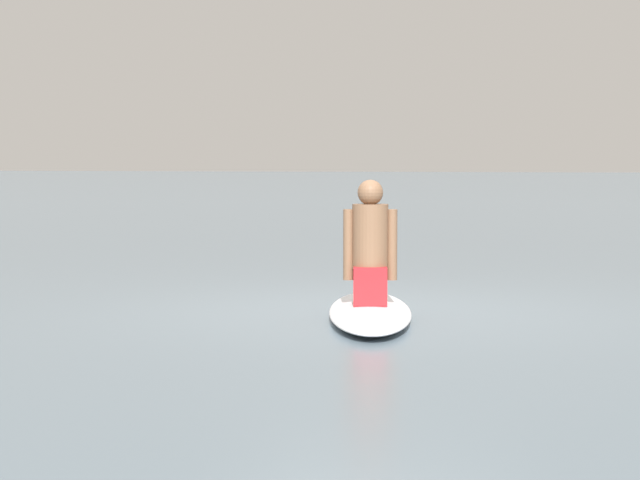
{
  "coord_description": "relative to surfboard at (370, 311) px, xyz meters",
  "views": [
    {
      "loc": [
        3.87,
        -9.21,
        1.29
      ],
      "look_at": [
        -0.18,
        -0.58,
        0.66
      ],
      "focal_mm": 63.84,
      "sensor_mm": 36.0,
      "label": 1
    }
  ],
  "objects": [
    {
      "name": "ground_plane",
      "position": [
        -0.21,
        0.42,
        -0.06
      ],
      "size": [
        400.0,
        400.0,
        0.0
      ],
      "primitive_type": "plane",
      "color": "slate"
    },
    {
      "name": "person_paddler",
      "position": [
        0.0,
        0.0,
        0.54
      ],
      "size": [
        0.45,
        0.43,
        1.05
      ],
      "rotation": [
        0.0,
        0.0,
        1.98
      ],
      "color": "#A51E23",
      "rests_on": "surfboard"
    },
    {
      "name": "surfboard",
      "position": [
        0.0,
        0.0,
        0.0
      ],
      "size": [
        1.72,
        2.8,
        0.12
      ],
      "primitive_type": "ellipsoid",
      "rotation": [
        0.0,
        0.0,
        1.98
      ],
      "color": "white",
      "rests_on": "ground"
    }
  ]
}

